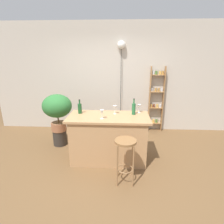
{
  "coord_description": "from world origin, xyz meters",
  "views": [
    {
      "loc": [
        0.23,
        -2.87,
        1.95
      ],
      "look_at": [
        0.05,
        0.55,
        0.9
      ],
      "focal_mm": 28.98,
      "sensor_mm": 36.0,
      "label": 1
    }
  ],
  "objects_px": {
    "bar_stool": "(125,151)",
    "wine_glass_center": "(102,112)",
    "potted_plant": "(57,108)",
    "pendant_globe_light": "(121,47)",
    "plant_stool": "(60,137)",
    "bottle_wine_red": "(80,108)",
    "wine_glass_right": "(139,107)",
    "bottle_vinegar": "(134,109)",
    "spice_shelf": "(156,99)",
    "wine_glass_left": "(115,108)"
  },
  "relations": [
    {
      "from": "bar_stool",
      "to": "wine_glass_center",
      "type": "relative_size",
      "value": 4.49
    },
    {
      "from": "potted_plant",
      "to": "pendant_globe_light",
      "type": "height_order",
      "value": "pendant_globe_light"
    },
    {
      "from": "plant_stool",
      "to": "bottle_wine_red",
      "type": "xyz_separation_m",
      "value": [
        0.6,
        -0.41,
        0.82
      ]
    },
    {
      "from": "bottle_wine_red",
      "to": "bar_stool",
      "type": "bearing_deg",
      "value": -42.79
    },
    {
      "from": "plant_stool",
      "to": "potted_plant",
      "type": "distance_m",
      "value": 0.7
    },
    {
      "from": "bar_stool",
      "to": "wine_glass_right",
      "type": "distance_m",
      "value": 1.07
    },
    {
      "from": "bottle_vinegar",
      "to": "bar_stool",
      "type": "bearing_deg",
      "value": -101.47
    },
    {
      "from": "wine_glass_right",
      "to": "pendant_globe_light",
      "type": "relative_size",
      "value": 0.07
    },
    {
      "from": "spice_shelf",
      "to": "pendant_globe_light",
      "type": "height_order",
      "value": "pendant_globe_light"
    },
    {
      "from": "plant_stool",
      "to": "spice_shelf",
      "type": "bearing_deg",
      "value": 22.7
    },
    {
      "from": "wine_glass_left",
      "to": "pendant_globe_light",
      "type": "bearing_deg",
      "value": 85.86
    },
    {
      "from": "plant_stool",
      "to": "potted_plant",
      "type": "height_order",
      "value": "potted_plant"
    },
    {
      "from": "bar_stool",
      "to": "pendant_globe_light",
      "type": "distance_m",
      "value": 2.75
    },
    {
      "from": "plant_stool",
      "to": "wine_glass_center",
      "type": "distance_m",
      "value": 1.52
    },
    {
      "from": "wine_glass_left",
      "to": "wine_glass_right",
      "type": "relative_size",
      "value": 1.0
    },
    {
      "from": "spice_shelf",
      "to": "bottle_vinegar",
      "type": "height_order",
      "value": "spice_shelf"
    },
    {
      "from": "bottle_wine_red",
      "to": "pendant_globe_light",
      "type": "height_order",
      "value": "pendant_globe_light"
    },
    {
      "from": "pendant_globe_light",
      "to": "bottle_wine_red",
      "type": "bearing_deg",
      "value": -119.01
    },
    {
      "from": "plant_stool",
      "to": "bottle_wine_red",
      "type": "bearing_deg",
      "value": -34.63
    },
    {
      "from": "bottle_wine_red",
      "to": "wine_glass_left",
      "type": "height_order",
      "value": "bottle_wine_red"
    },
    {
      "from": "wine_glass_left",
      "to": "wine_glass_center",
      "type": "height_order",
      "value": "same"
    },
    {
      "from": "spice_shelf",
      "to": "wine_glass_center",
      "type": "relative_size",
      "value": 10.5
    },
    {
      "from": "bottle_vinegar",
      "to": "pendant_globe_light",
      "type": "height_order",
      "value": "pendant_globe_light"
    },
    {
      "from": "bottle_wine_red",
      "to": "wine_glass_right",
      "type": "bearing_deg",
      "value": 5.72
    },
    {
      "from": "plant_stool",
      "to": "bottle_vinegar",
      "type": "height_order",
      "value": "bottle_vinegar"
    },
    {
      "from": "spice_shelf",
      "to": "pendant_globe_light",
      "type": "distance_m",
      "value": 1.6
    },
    {
      "from": "bottle_vinegar",
      "to": "wine_glass_right",
      "type": "distance_m",
      "value": 0.18
    },
    {
      "from": "wine_glass_center",
      "to": "pendant_globe_light",
      "type": "relative_size",
      "value": 0.07
    },
    {
      "from": "wine_glass_right",
      "to": "potted_plant",
      "type": "bearing_deg",
      "value": 170.31
    },
    {
      "from": "spice_shelf",
      "to": "pendant_globe_light",
      "type": "relative_size",
      "value": 0.74
    },
    {
      "from": "wine_glass_left",
      "to": "pendant_globe_light",
      "type": "distance_m",
      "value": 1.83
    },
    {
      "from": "bottle_vinegar",
      "to": "wine_glass_left",
      "type": "bearing_deg",
      "value": 176.69
    },
    {
      "from": "bottle_wine_red",
      "to": "plant_stool",
      "type": "bearing_deg",
      "value": 145.37
    },
    {
      "from": "spice_shelf",
      "to": "plant_stool",
      "type": "relative_size",
      "value": 4.92
    },
    {
      "from": "spice_shelf",
      "to": "wine_glass_right",
      "type": "height_order",
      "value": "spice_shelf"
    },
    {
      "from": "plant_stool",
      "to": "bottle_vinegar",
      "type": "xyz_separation_m",
      "value": [
        1.63,
        -0.43,
        0.84
      ]
    },
    {
      "from": "bar_stool",
      "to": "pendant_globe_light",
      "type": "relative_size",
      "value": 0.32
    },
    {
      "from": "pendant_globe_light",
      "to": "wine_glass_right",
      "type": "bearing_deg",
      "value": -73.96
    },
    {
      "from": "wine_glass_left",
      "to": "wine_glass_center",
      "type": "distance_m",
      "value": 0.37
    },
    {
      "from": "bar_stool",
      "to": "wine_glass_center",
      "type": "height_order",
      "value": "wine_glass_center"
    },
    {
      "from": "pendant_globe_light",
      "to": "spice_shelf",
      "type": "bearing_deg",
      "value": -1.38
    },
    {
      "from": "wine_glass_center",
      "to": "wine_glass_right",
      "type": "relative_size",
      "value": 1.0
    },
    {
      "from": "bar_stool",
      "to": "bottle_vinegar",
      "type": "relative_size",
      "value": 2.38
    },
    {
      "from": "wine_glass_left",
      "to": "wine_glass_right",
      "type": "distance_m",
      "value": 0.49
    },
    {
      "from": "bottle_wine_red",
      "to": "bottle_vinegar",
      "type": "relative_size",
      "value": 0.89
    },
    {
      "from": "bottle_vinegar",
      "to": "wine_glass_right",
      "type": "height_order",
      "value": "bottle_vinegar"
    },
    {
      "from": "potted_plant",
      "to": "pendant_globe_light",
      "type": "distance_m",
      "value": 2.14
    },
    {
      "from": "plant_stool",
      "to": "pendant_globe_light",
      "type": "xyz_separation_m",
      "value": [
        1.38,
        0.99,
        2.01
      ]
    },
    {
      "from": "bar_stool",
      "to": "wine_glass_left",
      "type": "xyz_separation_m",
      "value": [
        -0.19,
        0.81,
        0.47
      ]
    },
    {
      "from": "bottle_vinegar",
      "to": "wine_glass_right",
      "type": "relative_size",
      "value": 1.89
    }
  ]
}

